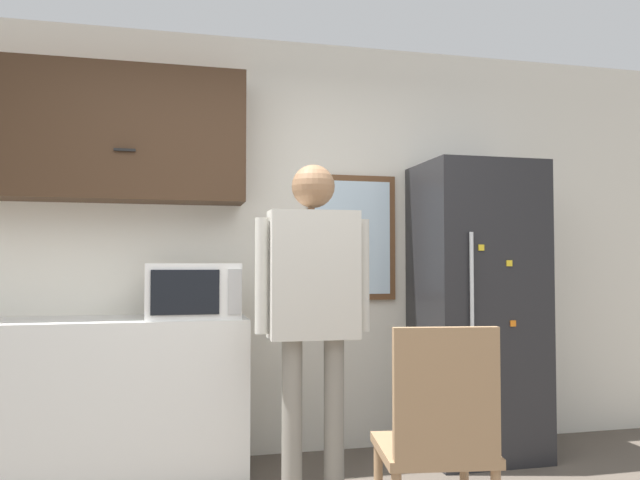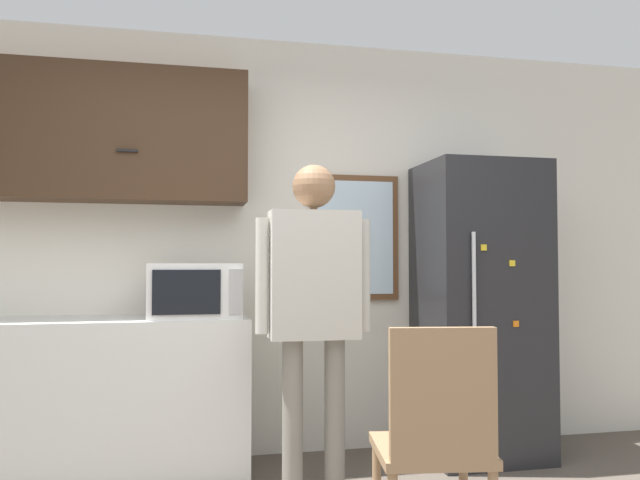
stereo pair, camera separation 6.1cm
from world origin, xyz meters
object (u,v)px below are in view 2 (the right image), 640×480
at_px(refrigerator, 480,309).
at_px(chair, 436,435).
at_px(person, 314,290).
at_px(microwave, 195,291).

relative_size(refrigerator, chair, 1.91).
bearing_deg(refrigerator, person, -160.03).
xyz_separation_m(person, chair, (0.31, -0.92, -0.55)).
bearing_deg(microwave, chair, -54.90).
bearing_deg(person, refrigerator, 20.79).
relative_size(person, refrigerator, 0.94).
relative_size(microwave, chair, 0.53).
bearing_deg(refrigerator, chair, -122.89).
bearing_deg(person, microwave, 147.52).
distance_m(microwave, refrigerator, 1.80).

